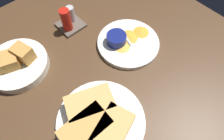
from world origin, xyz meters
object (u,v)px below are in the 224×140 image
Objects in this scene: plate_sandwich_main at (101,121)px; bread_basket_rear at (17,63)px; ramekin_dark_sauce at (111,137)px; spoon_by_dark_ramekin at (102,121)px; ramekin_light_gravy at (116,39)px; sandwich_half_far at (86,129)px; sandwich_half_near at (90,105)px; condiment_caddy at (69,20)px; plate_chips_companion at (128,43)px; sandwich_half_extra at (111,132)px; spoon_by_gravy_ramekin at (122,32)px.

bread_basket_rear is (-8.33, 32.50, 1.51)cm from plate_sandwich_main.
plate_sandwich_main is 3.95× the size of ramekin_dark_sauce.
ramekin_light_gravy is at bearing 39.06° from spoon_by_dark_ramekin.
sandwich_half_far is 1.94× the size of ramekin_light_gravy.
condiment_caddy is (14.86, 31.22, -0.59)cm from sandwich_half_near.
plate_chips_companion is 3.18× the size of ramekin_light_gravy.
sandwich_half_far is 0.61× the size of plate_chips_companion.
ramekin_dark_sauce reaches higher than spoon_by_dark_ramekin.
ramekin_light_gravy is at bearing 44.81° from sandwich_half_extra.
sandwich_half_far reaches higher than spoon_by_gravy_ramekin.
bread_basket_rear is (-7.09, 38.01, -1.50)cm from ramekin_dark_sauce.
spoon_by_dark_ramekin reaches higher than plate_sandwich_main.
sandwich_half_near reaches higher than plate_sandwich_main.
sandwich_half_extra is 0.74× the size of bread_basket_rear.
bread_basket_rear is (-30.60, 14.83, -1.14)cm from ramekin_light_gravy.
plate_chips_companion is 2.23× the size of spoon_by_gravy_ramekin.
condiment_caddy reaches higher than sandwich_half_extra.
ramekin_light_gravy reaches higher than spoon_by_gravy_ramekin.
plate_sandwich_main is 5.74cm from sandwich_half_near.
spoon_by_dark_ramekin is at bearing -75.83° from bread_basket_rear.
sandwich_half_far is at bearing -154.29° from plate_chips_companion.
sandwich_half_far is at bearing -119.19° from condiment_caddy.
sandwich_half_extra is 32.67cm from plate_chips_companion.
spoon_by_gravy_ramekin is at bearing 31.32° from sandwich_half_far.
spoon_by_dark_ramekin is 1.00× the size of spoon_by_gravy_ramekin.
spoon_by_gravy_ramekin is at bearing 29.11° from sandwich_half_near.
condiment_caddy is at bearing 60.81° from sandwich_half_far.
spoon_by_gravy_ramekin is at bearing 75.11° from plate_chips_companion.
bread_basket_rear reaches higher than sandwich_half_near.
sandwich_half_extra reaches higher than spoon_by_gravy_ramekin.
spoon_by_dark_ramekin is 33.95cm from bread_basket_rear.
sandwich_half_extra is at bearing -138.17° from spoon_by_gravy_ramekin.
ramekin_dark_sauce reaches higher than spoon_by_gravy_ramekin.
plate_chips_companion is at bearing 37.29° from ramekin_dark_sauce.
sandwich_half_near is at bearing -72.71° from bread_basket_rear.
sandwich_half_near is 6.74cm from sandwich_half_far.
ramekin_light_gravy is 0.35× the size of bread_basket_rear.
sandwich_half_extra is at bearing -77.85° from bread_basket_rear.
condiment_caddy is at bearing 116.31° from plate_chips_companion.
sandwich_half_far reaches higher than ramekin_light_gravy.
sandwich_half_far is 6.74cm from sandwich_half_extra.
bread_basket_rear is (-35.13, 12.99, 0.35)cm from spoon_by_gravy_ramekin.
condiment_caddy is at bearing 111.21° from ramekin_light_gravy.
condiment_caddy reaches higher than spoon_by_gravy_ramekin.
sandwich_half_near is 1.50× the size of spoon_by_dark_ramekin.
spoon_by_gravy_ramekin is at bearing 36.60° from spoon_by_dark_ramekin.
spoon_by_dark_ramekin is 0.45× the size of plate_chips_companion.
sandwich_half_near reaches higher than spoon_by_gravy_ramekin.
bread_basket_rear is at bearing 152.59° from plate_chips_companion.
bread_basket_rear is (-8.02, 37.26, -1.69)cm from sandwich_half_extra.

